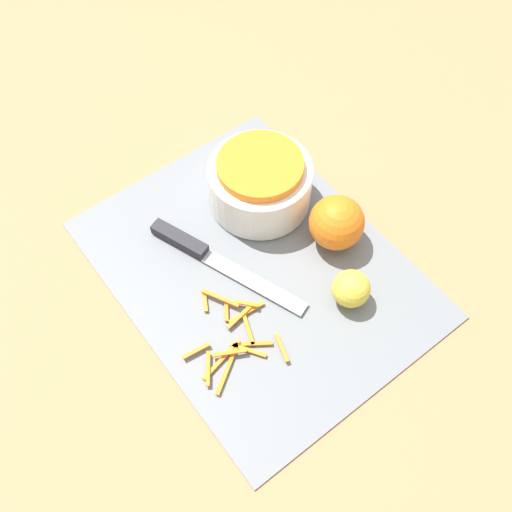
# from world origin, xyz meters

# --- Properties ---
(ground_plane) EXTENTS (4.00, 4.00, 0.00)m
(ground_plane) POSITION_xyz_m (0.00, 0.00, 0.00)
(ground_plane) COLOR #9E754C
(cutting_board) EXTENTS (0.47, 0.36, 0.01)m
(cutting_board) POSITION_xyz_m (0.00, 0.00, 0.00)
(cutting_board) COLOR slate
(cutting_board) RESTS_ON ground_plane
(bowl_speckled) EXTENTS (0.15, 0.15, 0.08)m
(bowl_speckled) POSITION_xyz_m (-0.09, 0.08, 0.05)
(bowl_speckled) COLOR silver
(bowl_speckled) RESTS_ON cutting_board
(knife) EXTENTS (0.24, 0.11, 0.02)m
(knife) POSITION_xyz_m (-0.07, -0.05, 0.01)
(knife) COLOR #232328
(knife) RESTS_ON cutting_board
(orange_left) EXTENTS (0.08, 0.08, 0.08)m
(orange_left) POSITION_xyz_m (0.03, 0.12, 0.05)
(orange_left) COLOR orange
(orange_left) RESTS_ON cutting_board
(lemon) EXTENTS (0.05, 0.05, 0.05)m
(lemon) POSITION_xyz_m (0.12, 0.07, 0.03)
(lemon) COLOR gold
(lemon) RESTS_ON cutting_board
(peel_pile) EXTENTS (0.15, 0.13, 0.01)m
(peel_pile) POSITION_xyz_m (0.07, -0.09, 0.01)
(peel_pile) COLOR orange
(peel_pile) RESTS_ON cutting_board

